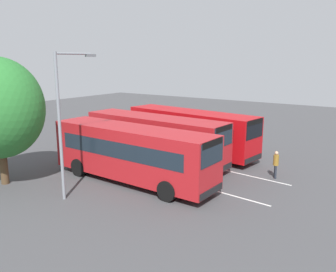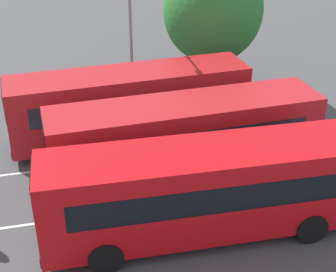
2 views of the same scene
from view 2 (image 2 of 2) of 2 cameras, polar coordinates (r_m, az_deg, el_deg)
name	(u,v)px [view 2 (image 2 of 2)]	position (r m, az deg, el deg)	size (l,w,h in m)	color
ground_plane	(166,178)	(20.00, -0.25, -4.87)	(77.29, 77.29, 0.00)	#424244
bus_far_left	(130,103)	(22.17, -4.43, 3.83)	(10.65, 2.82, 3.25)	#AD191E
bus_center_left	(185,137)	(19.25, 1.95, -0.09)	(10.68, 2.96, 3.25)	#AD191E
bus_center_right	(203,189)	(16.21, 4.06, -6.12)	(10.79, 3.71, 3.25)	#B70C11
street_lamp	(131,24)	(25.02, -4.25, 12.73)	(0.42, 2.43, 7.39)	gray
depot_tree	(213,10)	(27.11, 5.23, 14.14)	(5.36, 4.82, 7.20)	#4C3823
lane_stripe_outer_left	(153,157)	(21.43, -1.79, -2.43)	(16.65, 0.12, 0.01)	silver
lane_stripe_inner_left	(181,203)	(18.64, 1.54, -7.66)	(16.65, 0.12, 0.01)	silver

